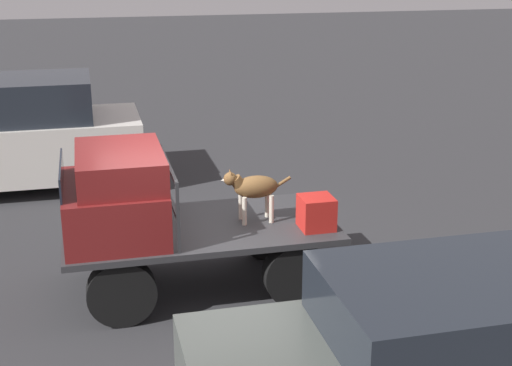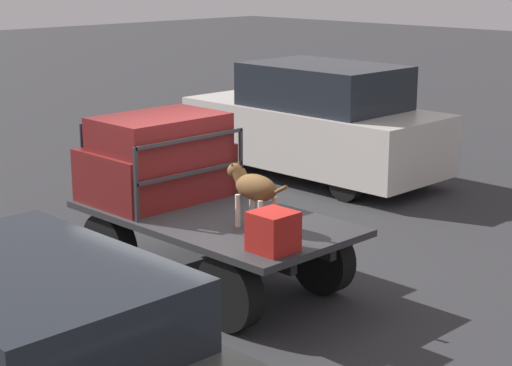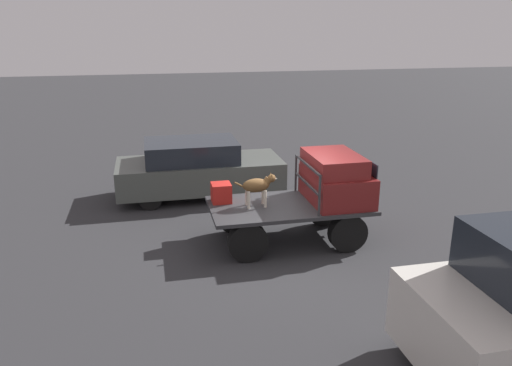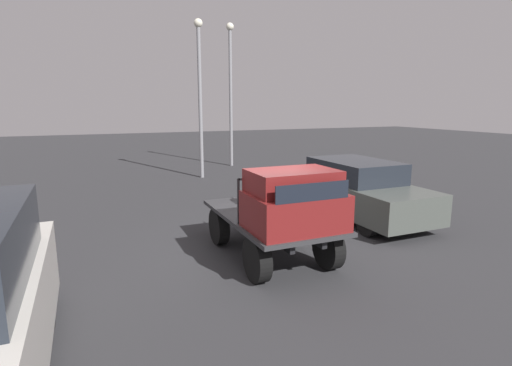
# 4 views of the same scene
# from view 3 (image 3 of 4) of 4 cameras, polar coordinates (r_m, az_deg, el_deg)

# --- Properties ---
(ground_plane) EXTENTS (80.00, 80.00, 0.00)m
(ground_plane) POSITION_cam_3_polar(r_m,az_deg,el_deg) (11.27, 3.74, -6.64)
(ground_plane) COLOR #2D2D30
(flatbed_truck) EXTENTS (3.49, 1.81, 0.89)m
(flatbed_truck) POSITION_cam_3_polar(r_m,az_deg,el_deg) (11.03, 3.80, -3.73)
(flatbed_truck) COLOR black
(flatbed_truck) RESTS_ON ground
(truck_cab) EXTENTS (1.24, 1.69, 1.07)m
(truck_cab) POSITION_cam_3_polar(r_m,az_deg,el_deg) (11.09, 9.09, 0.50)
(truck_cab) COLOR maroon
(truck_cab) RESTS_ON flatbed_truck
(truck_headboard) EXTENTS (0.04, 1.69, 0.88)m
(truck_headboard) POSITION_cam_3_polar(r_m,az_deg,el_deg) (10.85, 5.86, 0.63)
(truck_headboard) COLOR #2D2D30
(truck_headboard) RESTS_ON flatbed_truck
(dog) EXTENTS (0.94, 0.29, 0.73)m
(dog) POSITION_cam_3_polar(r_m,az_deg,el_deg) (10.63, 0.26, -0.28)
(dog) COLOR beige
(dog) RESTS_ON flatbed_truck
(cargo_crate) EXTENTS (0.42, 0.42, 0.42)m
(cargo_crate) POSITION_cam_3_polar(r_m,az_deg,el_deg) (10.99, -4.00, -1.12)
(cargo_crate) COLOR #AD1E19
(cargo_crate) RESTS_ON flatbed_truck
(parked_sedan) EXTENTS (4.52, 1.88, 1.60)m
(parked_sedan) POSITION_cam_3_polar(r_m,az_deg,el_deg) (13.94, -6.67, 1.66)
(parked_sedan) COLOR black
(parked_sedan) RESTS_ON ground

